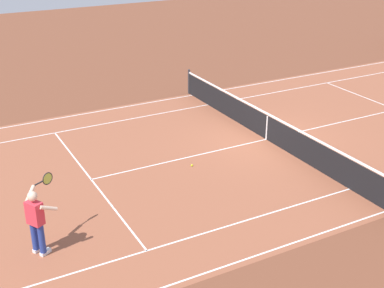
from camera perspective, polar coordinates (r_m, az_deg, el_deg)
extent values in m
plane|color=brown|center=(18.78, 8.01, 0.50)|extent=(60.00, 60.00, 0.00)
cube|color=#935138|center=(18.78, 8.01, 0.50)|extent=(24.20, 11.40, 0.00)
cube|color=white|center=(23.12, 0.03, 5.28)|extent=(23.80, 0.05, 0.01)
cube|color=white|center=(21.97, 1.75, 4.26)|extent=(23.80, 0.05, 0.01)
cube|color=white|center=(16.00, 16.63, -4.65)|extent=(23.80, 0.05, 0.01)
cube|color=white|center=(16.14, -10.80, -3.77)|extent=(0.05, 8.22, 0.01)
cube|color=white|center=(18.78, 8.01, 0.51)|extent=(12.80, 0.05, 0.01)
cylinder|color=#2D2D33|center=(23.21, -0.33, 6.74)|extent=(0.10, 0.10, 1.08)
cube|color=black|center=(18.61, 8.09, 1.74)|extent=(0.02, 11.60, 0.88)
cube|color=white|center=(18.42, 8.18, 3.21)|extent=(0.04, 11.60, 0.06)
cube|color=white|center=(18.61, 8.09, 1.74)|extent=(0.04, 0.06, 0.88)
cylinder|color=navy|center=(12.85, -15.89, -9.79)|extent=(0.15, 0.15, 0.74)
cube|color=white|center=(13.10, -15.50, -11.16)|extent=(0.30, 0.23, 0.09)
cylinder|color=navy|center=(13.01, -16.62, -9.44)|extent=(0.15, 0.15, 0.74)
cube|color=white|center=(13.26, -16.22, -10.80)|extent=(0.30, 0.23, 0.09)
cube|color=#E03342|center=(12.59, -16.60, -7.14)|extent=(0.40, 0.45, 0.56)
sphere|color=beige|center=(12.38, -16.83, -5.41)|extent=(0.23, 0.23, 0.23)
cylinder|color=beige|center=(12.43, -15.20, -6.68)|extent=(0.42, 0.16, 0.26)
cylinder|color=beige|center=(12.72, -17.03, -5.16)|extent=(0.34, 0.37, 0.30)
cylinder|color=#232326|center=(12.89, -16.23, -4.10)|extent=(0.26, 0.17, 0.04)
torus|color=#232326|center=(13.05, -15.30, -3.61)|extent=(0.29, 0.17, 0.31)
cylinder|color=#C6D84C|center=(13.05, -15.30, -3.61)|extent=(0.24, 0.14, 0.27)
sphere|color=#CCE01E|center=(16.64, -0.01, -2.32)|extent=(0.07, 0.07, 0.07)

